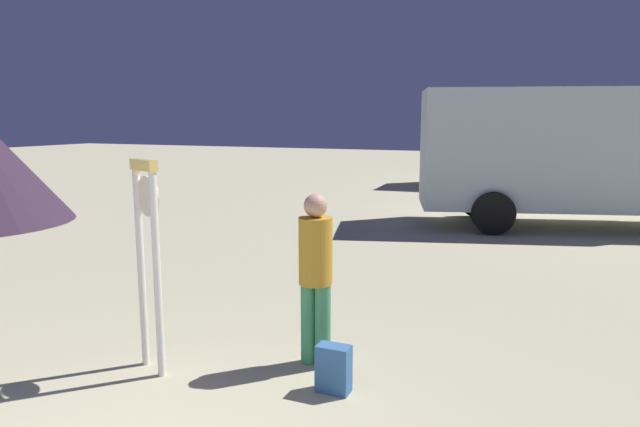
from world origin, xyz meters
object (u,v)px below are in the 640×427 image
object	(u,v)px
person_near_clock	(316,271)
box_truck_near	(569,152)
box_truck_far	(522,141)
standing_clock	(148,245)
backpack	(334,369)

from	to	relation	value
person_near_clock	box_truck_near	size ratio (longest dim) A/B	0.23
box_truck_near	box_truck_far	size ratio (longest dim) A/B	1.04
person_near_clock	standing_clock	bearing A→B (deg)	-152.39
box_truck_near	box_truck_far	xyz separation A→B (m)	(-1.46, 7.27, -0.05)
person_near_clock	backpack	world-z (taller)	person_near_clock
backpack	standing_clock	bearing A→B (deg)	-171.45
backpack	box_truck_near	bearing A→B (deg)	78.68
box_truck_far	standing_clock	bearing A→B (deg)	-97.37
standing_clock	box_truck_far	distance (m)	17.02
standing_clock	person_near_clock	distance (m)	1.60
standing_clock	box_truck_far	bearing A→B (deg)	82.63
backpack	box_truck_far	bearing A→B (deg)	88.60
standing_clock	person_near_clock	xyz separation A→B (m)	(1.40, 0.73, -0.29)
standing_clock	box_truck_near	xyz separation A→B (m)	(3.65, 9.61, 0.42)
person_near_clock	backpack	distance (m)	0.95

